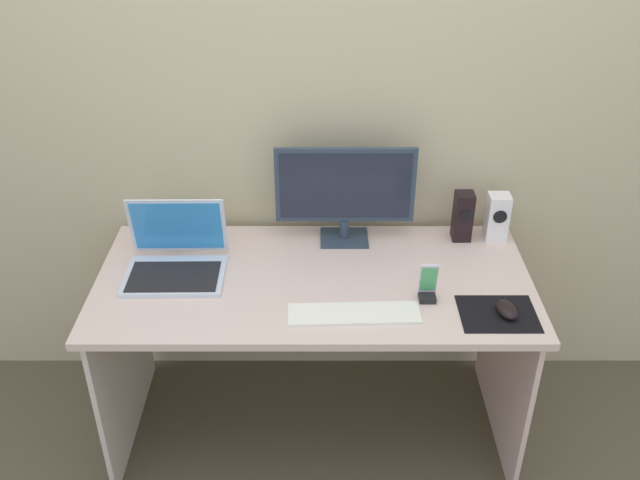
% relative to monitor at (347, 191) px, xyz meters
% --- Properties ---
extents(ground_plane, '(8.00, 8.00, 0.00)m').
position_rel_monitor_xyz_m(ground_plane, '(-0.11, -0.26, -0.93)').
color(ground_plane, '#4E4836').
extents(wall_back, '(6.00, 0.04, 2.50)m').
position_rel_monitor_xyz_m(wall_back, '(-0.11, 0.15, 0.32)').
color(wall_back, '#BFB48D').
rests_on(wall_back, ground_plane).
extents(desk, '(1.52, 0.72, 0.72)m').
position_rel_monitor_xyz_m(desk, '(-0.11, -0.26, -0.35)').
color(desk, beige).
rests_on(desk, ground_plane).
extents(monitor, '(0.51, 0.14, 0.38)m').
position_rel_monitor_xyz_m(monitor, '(0.00, 0.00, 0.00)').
color(monitor, '#2B3A4A').
rests_on(monitor, desk).
extents(speaker_right, '(0.08, 0.08, 0.19)m').
position_rel_monitor_xyz_m(speaker_right, '(0.57, 0.01, -0.11)').
color(speaker_right, white).
rests_on(speaker_right, desk).
extents(speaker_near_monitor, '(0.07, 0.07, 0.19)m').
position_rel_monitor_xyz_m(speaker_near_monitor, '(0.44, 0.01, -0.11)').
color(speaker_near_monitor, black).
rests_on(speaker_near_monitor, desk).
extents(laptop, '(0.35, 0.29, 0.25)m').
position_rel_monitor_xyz_m(laptop, '(-0.60, -0.22, -0.16)').
color(laptop, silver).
rests_on(laptop, desk).
extents(fishbowl, '(0.16, 0.16, 0.16)m').
position_rel_monitor_xyz_m(fishbowl, '(-0.63, -0.00, -0.13)').
color(fishbowl, silver).
rests_on(fishbowl, desk).
extents(keyboard_external, '(0.43, 0.13, 0.01)m').
position_rel_monitor_xyz_m(keyboard_external, '(0.02, -0.47, -0.20)').
color(keyboard_external, white).
rests_on(keyboard_external, desk).
extents(mousepad, '(0.25, 0.20, 0.00)m').
position_rel_monitor_xyz_m(mousepad, '(0.49, -0.47, -0.21)').
color(mousepad, black).
rests_on(mousepad, desk).
extents(mouse, '(0.08, 0.11, 0.04)m').
position_rel_monitor_xyz_m(mouse, '(0.51, -0.47, -0.19)').
color(mouse, black).
rests_on(mouse, mousepad).
extents(phone_in_dock, '(0.06, 0.05, 0.14)m').
position_rel_monitor_xyz_m(phone_in_dock, '(0.27, -0.38, -0.16)').
color(phone_in_dock, black).
rests_on(phone_in_dock, desk).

